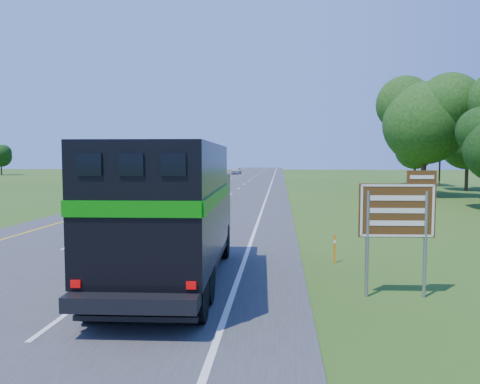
{
  "coord_description": "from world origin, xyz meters",
  "views": [
    {
      "loc": [
        6.73,
        1.0,
        3.64
      ],
      "look_at": [
        4.62,
        25.56,
        1.84
      ],
      "focal_mm": 35.0,
      "sensor_mm": 36.0,
      "label": 1
    }
  ],
  "objects": [
    {
      "name": "white_suv",
      "position": [
        -3.13,
        41.65,
        1.03
      ],
      "size": [
        3.68,
        7.3,
        1.98
      ],
      "primitive_type": "imported",
      "rotation": [
        0.0,
        0.0,
        -0.06
      ],
      "color": "silver",
      "rests_on": "road"
    },
    {
      "name": "road",
      "position": [
        0.0,
        50.0,
        0.02
      ],
      "size": [
        15.0,
        260.0,
        0.04
      ],
      "primitive_type": "cube",
      "color": "#38383A",
      "rests_on": "ground"
    },
    {
      "name": "horse_truck",
      "position": [
        3.66,
        13.94,
        2.16
      ],
      "size": [
        3.12,
        9.07,
        3.97
      ],
      "rotation": [
        0.0,
        0.0,
        0.04
      ],
      "color": "black",
      "rests_on": "road"
    },
    {
      "name": "delineator",
      "position": [
        8.63,
        17.24,
        0.52
      ],
      "size": [
        0.08,
        0.04,
        0.97
      ],
      "color": "orange",
      "rests_on": "ground"
    },
    {
      "name": "far_car",
      "position": [
        -3.03,
        105.14,
        0.81
      ],
      "size": [
        2.18,
        4.67,
        1.55
      ],
      "primitive_type": "imported",
      "rotation": [
        0.0,
        0.0,
        -0.08
      ],
      "color": "#B6B6BD",
      "rests_on": "road"
    },
    {
      "name": "exit_sign",
      "position": [
        9.78,
        13.32,
        2.15
      ],
      "size": [
        1.96,
        0.16,
        3.32
      ],
      "rotation": [
        0.0,
        0.0,
        0.05
      ],
      "color": "gray",
      "rests_on": "ground"
    },
    {
      "name": "lane_markings",
      "position": [
        0.0,
        50.0,
        0.04
      ],
      "size": [
        11.15,
        260.0,
        0.01
      ],
      "color": "yellow",
      "rests_on": "road"
    }
  ]
}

